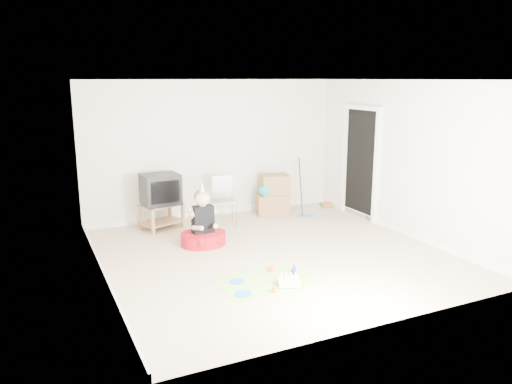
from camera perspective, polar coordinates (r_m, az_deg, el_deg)
name	(u,v)px	position (r m, az deg, el deg)	size (l,w,h in m)	color
ground	(273,254)	(7.68, 1.96, -7.10)	(5.00, 5.00, 0.00)	#C9AE90
doorway_recess	(361,164)	(9.69, 11.90, 3.12)	(0.02, 0.90, 2.05)	black
tv_stand	(162,214)	(9.03, -10.74, -2.48)	(0.83, 0.67, 0.45)	#936742
crt_tv	(160,189)	(8.92, -10.86, 0.31)	(0.63, 0.52, 0.54)	black
folding_chair	(224,201)	(9.10, -3.64, -1.01)	(0.47, 0.46, 0.91)	gray
cardboard_boxes	(273,195)	(9.79, 1.96, -0.39)	(0.73, 0.62, 0.78)	#916846
floor_mop	(307,204)	(9.65, 5.84, -1.34)	(0.29, 0.37, 1.11)	blue
book_pile	(326,205)	(10.55, 8.06, -1.46)	(0.31, 0.34, 0.06)	#267343
seated_woman	(203,231)	(8.06, -6.07, -4.45)	(0.76, 0.76, 1.06)	#B1101C
party_mat	(264,281)	(6.71, 0.97, -10.11)	(1.23, 0.89, 0.01)	#FF359F
birthday_cake	(289,283)	(6.56, 3.77, -10.33)	(0.34, 0.31, 0.14)	silver
blue_plate_near	(237,281)	(6.67, -2.17, -10.18)	(0.20, 0.20, 0.01)	blue
blue_plate_far	(243,294)	(6.31, -1.48, -11.57)	(0.21, 0.21, 0.01)	blue
orange_cup_near	(272,269)	(6.98, 1.87, -8.76)	(0.08, 0.08, 0.09)	orange
orange_cup_far	(275,289)	(6.35, 2.13, -11.07)	(0.07, 0.07, 0.08)	orange
blue_party_hat	(294,268)	(6.94, 4.38, -8.67)	(0.10, 0.10, 0.15)	#1A31BC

